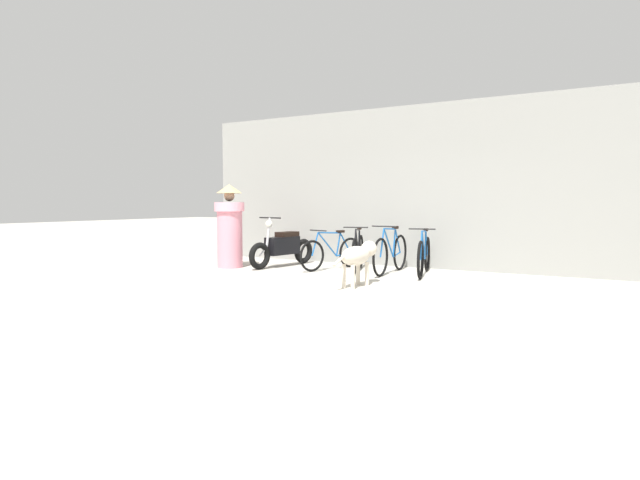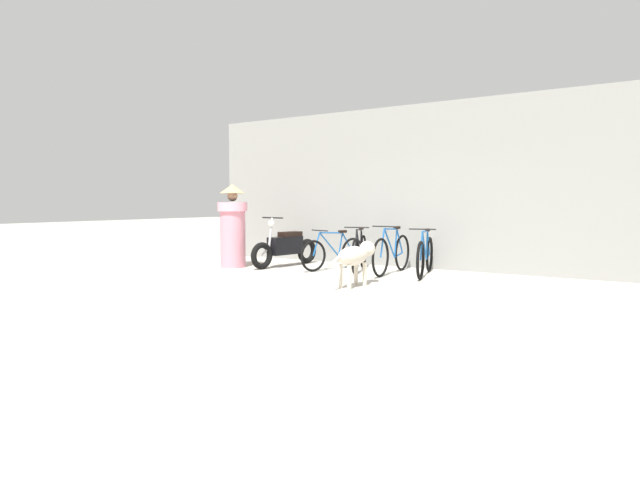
% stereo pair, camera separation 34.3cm
% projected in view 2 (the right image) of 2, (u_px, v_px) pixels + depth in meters
% --- Properties ---
extents(ground_plane, '(60.00, 60.00, 0.00)m').
position_uv_depth(ground_plane, '(317.00, 289.00, 7.57)').
color(ground_plane, '#B7B2A5').
extents(shop_wall_back, '(8.97, 0.20, 3.26)m').
position_uv_depth(shop_wall_back, '(400.00, 187.00, 10.23)').
color(shop_wall_back, gray).
rests_on(shop_wall_back, ground).
extents(bicycle_0, '(0.63, 1.55, 0.79)m').
position_uv_depth(bicycle_0, '(334.00, 253.00, 9.79)').
color(bicycle_0, black).
rests_on(bicycle_0, ground).
extents(bicycle_1, '(0.59, 1.57, 0.87)m').
position_uv_depth(bicycle_1, '(359.00, 252.00, 9.57)').
color(bicycle_1, black).
rests_on(bicycle_1, ground).
extents(bicycle_2, '(0.46, 1.73, 0.90)m').
position_uv_depth(bicycle_2, '(392.00, 254.00, 9.20)').
color(bicycle_2, black).
rests_on(bicycle_2, ground).
extents(bicycle_3, '(0.49, 1.72, 0.87)m').
position_uv_depth(bicycle_3, '(425.00, 256.00, 8.96)').
color(bicycle_3, black).
rests_on(bicycle_3, ground).
extents(motorcycle, '(0.58, 1.83, 1.02)m').
position_uv_depth(motorcycle, '(285.00, 247.00, 10.30)').
color(motorcycle, black).
rests_on(motorcycle, ground).
extents(stray_dog, '(0.38, 1.20, 0.70)m').
position_uv_depth(stray_dog, '(356.00, 256.00, 7.77)').
color(stray_dog, beige).
rests_on(stray_dog, ground).
extents(person_in_robes, '(0.78, 0.78, 1.68)m').
position_uv_depth(person_in_robes, '(233.00, 225.00, 10.14)').
color(person_in_robes, pink).
rests_on(person_in_robes, ground).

